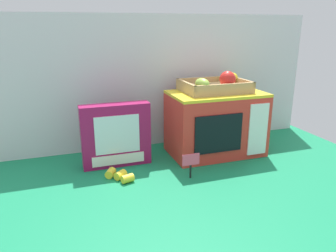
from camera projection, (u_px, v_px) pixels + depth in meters
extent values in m
plane|color=#147A4C|center=(171.00, 160.00, 1.45)|extent=(1.70, 1.70, 0.00)
cube|color=silver|center=(156.00, 82.00, 1.57)|extent=(1.61, 0.03, 0.62)
cube|color=red|center=(215.00, 124.00, 1.49)|extent=(0.42, 0.25, 0.27)
cube|color=yellow|center=(217.00, 94.00, 1.45)|extent=(0.42, 0.25, 0.01)
cube|color=black|center=(219.00, 134.00, 1.36)|extent=(0.22, 0.01, 0.16)
cube|color=white|center=(258.00, 129.00, 1.42)|extent=(0.09, 0.01, 0.23)
cube|color=tan|center=(214.00, 88.00, 1.47)|extent=(0.29, 0.21, 0.03)
cube|color=tan|center=(225.00, 87.00, 1.37)|extent=(0.29, 0.01, 0.02)
cube|color=tan|center=(205.00, 80.00, 1.55)|extent=(0.29, 0.01, 0.02)
cube|color=tan|center=(186.00, 85.00, 1.42)|extent=(0.01, 0.21, 0.02)
cube|color=tan|center=(242.00, 81.00, 1.50)|extent=(0.01, 0.21, 0.02)
ellipsoid|color=#9EC647|center=(202.00, 84.00, 1.37)|extent=(0.07, 0.09, 0.05)
sphere|color=red|center=(228.00, 79.00, 1.41)|extent=(0.07, 0.07, 0.07)
ellipsoid|color=yellow|center=(230.00, 77.00, 1.53)|extent=(0.08, 0.06, 0.05)
cube|color=#99144C|center=(116.00, 135.00, 1.36)|extent=(0.29, 0.07, 0.27)
cube|color=silver|center=(117.00, 135.00, 1.32)|extent=(0.18, 0.00, 0.16)
cube|color=white|center=(119.00, 159.00, 1.36)|extent=(0.22, 0.00, 0.04)
cylinder|color=black|center=(190.00, 171.00, 1.27)|extent=(0.01, 0.01, 0.06)
cube|color=#F44C6B|center=(191.00, 160.00, 1.25)|extent=(0.07, 0.00, 0.05)
cylinder|color=yellow|center=(128.00, 178.00, 1.24)|extent=(0.05, 0.04, 0.03)
cylinder|color=yellow|center=(120.00, 175.00, 1.26)|extent=(0.06, 0.05, 0.03)
cylinder|color=yellow|center=(111.00, 173.00, 1.28)|extent=(0.05, 0.05, 0.03)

